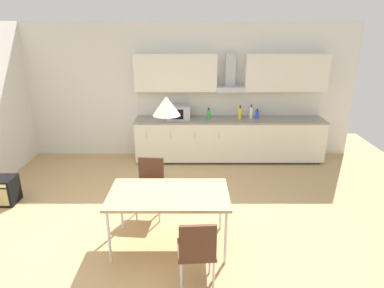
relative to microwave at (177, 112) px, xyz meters
The scene contains 14 objects.
ground_plane 2.85m from the microwave, 91.11° to the right, with size 9.34×8.93×0.02m, color tan.
wall_back 0.53m from the microwave, 97.74° to the left, with size 7.47×0.10×2.80m, color silver.
kitchen_counter 1.21m from the microwave, ahead, with size 3.89×0.68×0.89m.
backsplash_tile 1.11m from the microwave, 16.61° to the left, with size 3.87×0.02×0.49m, color silver.
upper_wall_cabinets 1.32m from the microwave, ahead, with size 3.87×0.40×0.74m.
microwave is the anchor object (origin of this frame).
bottle_white 1.50m from the microwave, ahead, with size 0.07×0.07×0.29m.
bottle_green 0.62m from the microwave, ahead, with size 0.07×0.07×0.24m.
bottle_yellow 1.26m from the microwave, ahead, with size 0.07×0.07×0.29m.
bottle_blue 1.62m from the microwave, ahead, with size 0.07×0.07×0.20m.
dining_table 3.02m from the microwave, 90.28° to the right, with size 1.50×0.86×0.75m.
chair_near_right 3.86m from the microwave, 85.07° to the right, with size 0.43×0.43×0.87m.
chair_far_left 2.27m from the microwave, 98.96° to the right, with size 0.43×0.43×0.87m.
pendant_lamp 3.11m from the microwave, 90.28° to the right, with size 0.32×0.32×0.22m, color silver.
Camera 1 is at (0.33, -4.17, 2.74)m, focal length 32.00 mm.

